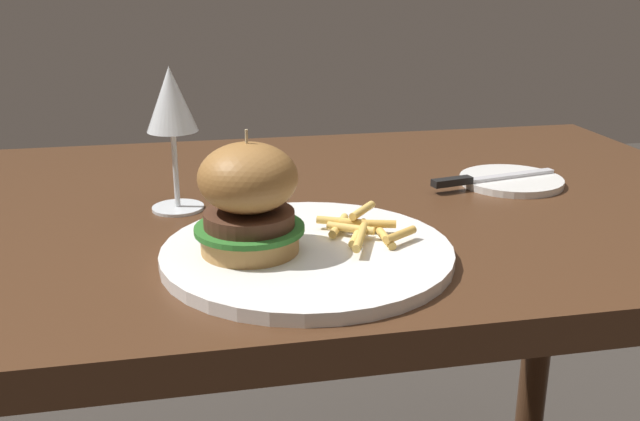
{
  "coord_description": "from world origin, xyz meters",
  "views": [
    {
      "loc": [
        -0.1,
        -0.9,
        1.03
      ],
      "look_at": [
        0.05,
        -0.18,
        0.78
      ],
      "focal_mm": 40.0,
      "sensor_mm": 36.0,
      "label": 1
    }
  ],
  "objects_px": {
    "wine_glass": "(171,106)",
    "bread_plate": "(511,181)",
    "table_knife": "(483,178)",
    "main_plate": "(307,253)",
    "burger_sandwich": "(249,198)"
  },
  "relations": [
    {
      "from": "burger_sandwich",
      "to": "main_plate",
      "type": "bearing_deg",
      "value": -1.77
    },
    {
      "from": "burger_sandwich",
      "to": "bread_plate",
      "type": "bearing_deg",
      "value": 28.59
    },
    {
      "from": "wine_glass",
      "to": "bread_plate",
      "type": "relative_size",
      "value": 1.25
    },
    {
      "from": "burger_sandwich",
      "to": "bread_plate",
      "type": "height_order",
      "value": "burger_sandwich"
    },
    {
      "from": "table_knife",
      "to": "main_plate",
      "type": "bearing_deg",
      "value": -144.2
    },
    {
      "from": "bread_plate",
      "to": "table_knife",
      "type": "xyz_separation_m",
      "value": [
        -0.05,
        -0.01,
        0.01
      ]
    },
    {
      "from": "main_plate",
      "to": "burger_sandwich",
      "type": "relative_size",
      "value": 2.4
    },
    {
      "from": "bread_plate",
      "to": "burger_sandwich",
      "type": "bearing_deg",
      "value": -151.41
    },
    {
      "from": "burger_sandwich",
      "to": "table_knife",
      "type": "bearing_deg",
      "value": 30.62
    },
    {
      "from": "main_plate",
      "to": "wine_glass",
      "type": "xyz_separation_m",
      "value": [
        -0.13,
        0.2,
        0.13
      ]
    },
    {
      "from": "main_plate",
      "to": "bread_plate",
      "type": "relative_size",
      "value": 2.12
    },
    {
      "from": "bread_plate",
      "to": "main_plate",
      "type": "bearing_deg",
      "value": -147.07
    },
    {
      "from": "main_plate",
      "to": "burger_sandwich",
      "type": "bearing_deg",
      "value": 178.23
    },
    {
      "from": "main_plate",
      "to": "table_knife",
      "type": "bearing_deg",
      "value": 35.8
    },
    {
      "from": "main_plate",
      "to": "bread_plate",
      "type": "xyz_separation_m",
      "value": [
        0.34,
        0.22,
        -0.0
      ]
    }
  ]
}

